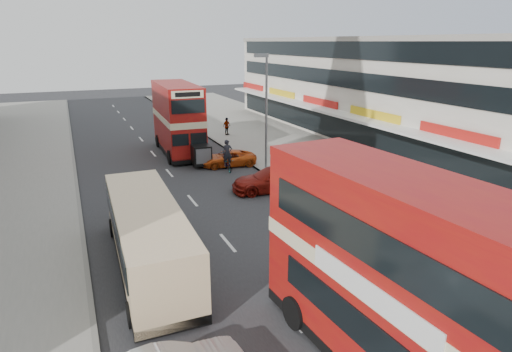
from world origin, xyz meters
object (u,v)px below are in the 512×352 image
car_right_b (228,158)px  street_lamp (265,104)px  car_right_a (273,179)px  bus_main (397,279)px  pedestrian_far (227,126)px  cyclist (228,160)px  bus_second (178,119)px  coach (148,234)px  pedestrian_near (317,170)px

car_right_b → street_lamp: bearing=52.6°
car_right_a → bus_main: bearing=-5.9°
car_right_b → pedestrian_far: pedestrian_far is taller
street_lamp → cyclist: bearing=160.8°
bus_main → bus_second: 26.68m
car_right_a → pedestrian_far: pedestrian_far is taller
street_lamp → car_right_a: street_lamp is taller
street_lamp → coach: size_ratio=0.84×
bus_second → street_lamp: bearing=123.9°
car_right_a → pedestrian_far: (2.87, 16.24, 0.26)m
car_right_b → bus_second: bearing=-148.1°
pedestrian_far → street_lamp: bearing=-123.7°
bus_second → coach: bus_second is taller
coach → pedestrian_far: coach is taller
pedestrian_near → coach: bearing=19.3°
street_lamp → cyclist: 4.80m
bus_main → car_right_a: size_ratio=1.99×
coach → cyclist: size_ratio=4.29×
bus_main → car_right_a: 15.66m
car_right_b → pedestrian_near: bearing=36.8°
pedestrian_near → pedestrian_far: pedestrian_near is taller
bus_main → pedestrian_far: bus_main is taller
bus_main → car_right_a: (3.67, 15.07, -2.17)m
bus_main → coach: bearing=-62.9°
pedestrian_near → cyclist: bearing=-61.5°
street_lamp → car_right_b: street_lamp is taller
bus_second → cyclist: 7.05m
car_right_b → cyclist: bearing=-13.4°
bus_main → car_right_b: size_ratio=2.44×
bus_main → bus_second: (0.69, 26.67, -0.02)m
bus_main → car_right_a: bus_main is taller
car_right_a → cyclist: bearing=-160.4°
bus_main → bus_second: bearing=-95.2°
car_right_b → pedestrian_far: bearing=168.2°
coach → cyclist: bearing=58.3°
pedestrian_far → cyclist: cyclist is taller
street_lamp → car_right_b: bearing=134.9°
bus_main → pedestrian_near: size_ratio=5.64×
coach → car_right_a: size_ratio=1.91×
cyclist → street_lamp: bearing=-16.6°
bus_main → pedestrian_far: size_ratio=5.97×
coach → cyclist: coach is taller
car_right_b → bus_main: bearing=-0.4°
pedestrian_far → car_right_b: bearing=-136.4°
bus_main → pedestrian_near: bus_main is taller
bus_main → coach: size_ratio=1.04×
coach → pedestrian_far: 25.60m
street_lamp → bus_main: size_ratio=0.80×
street_lamp → coach: bearing=-133.3°
pedestrian_far → bus_main: bearing=-128.7°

